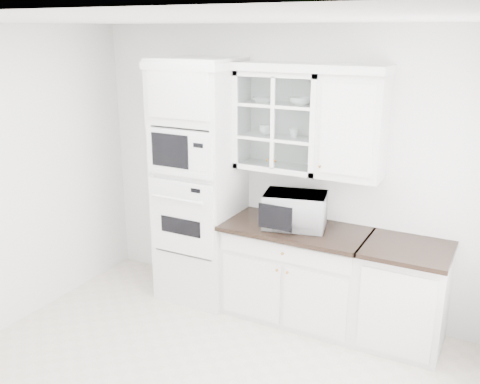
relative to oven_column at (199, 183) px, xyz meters
The scene contains 12 objects.
room_shell 1.37m from the oven_column, 52.79° to the right, with size 4.00×3.50×2.70m.
oven_column is the anchor object (origin of this frame).
base_cabinet_run 1.27m from the oven_column, ahead, with size 1.32×0.67×0.92m.
extra_base_cabinet 2.16m from the oven_column, ahead, with size 0.72×0.67×0.92m.
upper_cabinet_glass 1.03m from the oven_column, 12.10° to the left, with size 0.80×0.33×0.90m.
upper_cabinet_solid 1.60m from the oven_column, ahead, with size 0.55×0.33×0.90m, color silver.
crown_molding 1.33m from the oven_column, 11.90° to the left, with size 2.14×0.38×0.07m, color white.
countertop_microwave 1.02m from the oven_column, ahead, with size 0.55×0.46×0.32m, color white.
bowl_a 1.05m from the oven_column, 13.98° to the left, with size 0.20×0.20×0.05m, color white.
bowl_b 1.30m from the oven_column, 10.12° to the left, with size 0.21×0.21×0.07m, color white.
cup_a 0.86m from the oven_column, 15.62° to the left, with size 0.12×0.12×0.09m, color white.
cup_b 1.08m from the oven_column, 10.89° to the left, with size 0.09×0.09×0.08m, color white.
Camera 1 is at (1.97, -2.85, 2.64)m, focal length 40.00 mm.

